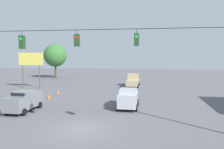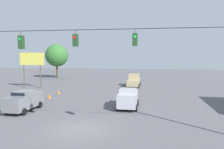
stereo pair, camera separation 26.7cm
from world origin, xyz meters
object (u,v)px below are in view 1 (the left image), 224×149
at_px(sedan_silver_crossing_near, 128,98).
at_px(traffic_cone_nearest, 15,110).
at_px(traffic_cone_third, 49,96).
at_px(traffic_cone_second, 34,102).
at_px(overhead_signal_span, 76,63).
at_px(roadside_billboard, 31,62).
at_px(pickup_truck_tan_oncoming_deep, 133,81).
at_px(sedan_grey_parked_shoulder, 24,101).
at_px(tree_horizon_left, 55,55).
at_px(traffic_cone_fourth, 58,92).

xyz_separation_m(sedan_silver_crossing_near, traffic_cone_nearest, (10.29, 3.78, -0.74)).
bearing_deg(traffic_cone_third, traffic_cone_second, 87.15).
bearing_deg(traffic_cone_nearest, traffic_cone_third, -91.46).
bearing_deg(overhead_signal_span, sedan_silver_crossing_near, -110.75).
height_order(traffic_cone_nearest, traffic_cone_third, same).
bearing_deg(roadside_billboard, pickup_truck_tan_oncoming_deep, -164.19).
distance_m(sedan_grey_parked_shoulder, sedan_silver_crossing_near, 10.26).
height_order(sedan_grey_parked_shoulder, traffic_cone_second, sedan_grey_parked_shoulder).
height_order(traffic_cone_nearest, traffic_cone_second, same).
xyz_separation_m(overhead_signal_span, tree_horizon_left, (16.23, -34.12, 0.45)).
xyz_separation_m(sedan_grey_parked_shoulder, traffic_cone_third, (0.27, -6.00, -0.74)).
bearing_deg(traffic_cone_third, overhead_signal_span, 123.38).
bearing_deg(pickup_truck_tan_oncoming_deep, tree_horizon_left, -29.74).
bearing_deg(overhead_signal_span, pickup_truck_tan_oncoming_deep, -96.13).
distance_m(overhead_signal_span, traffic_cone_nearest, 9.53).
bearing_deg(overhead_signal_span, tree_horizon_left, -64.56).
relative_size(traffic_cone_third, roadside_billboard, 0.10).
xyz_separation_m(overhead_signal_span, traffic_cone_second, (7.33, -7.57, -4.57)).
height_order(pickup_truck_tan_oncoming_deep, traffic_cone_third, pickup_truck_tan_oncoming_deep).
bearing_deg(traffic_cone_fourth, overhead_signal_span, 117.36).
bearing_deg(traffic_cone_second, traffic_cone_nearest, 89.81).
bearing_deg(tree_horizon_left, traffic_cone_second, 108.52).
bearing_deg(traffic_cone_second, sedan_silver_crossing_near, -178.96).
relative_size(overhead_signal_span, roadside_billboard, 4.14).
relative_size(overhead_signal_span, pickup_truck_tan_oncoming_deep, 4.35).
bearing_deg(sedan_grey_parked_shoulder, pickup_truck_tan_oncoming_deep, -116.94).
height_order(sedan_grey_parked_shoulder, traffic_cone_third, sedan_grey_parked_shoulder).
xyz_separation_m(traffic_cone_second, tree_horizon_left, (8.89, -26.55, 5.02)).
xyz_separation_m(sedan_grey_parked_shoulder, traffic_cone_nearest, (0.44, 0.90, -0.74)).
bearing_deg(sedan_grey_parked_shoulder, overhead_signal_span, 144.71).
bearing_deg(traffic_cone_fourth, traffic_cone_nearest, 89.89).
height_order(sedan_grey_parked_shoulder, pickup_truck_tan_oncoming_deep, pickup_truck_tan_oncoming_deep).
relative_size(traffic_cone_second, tree_horizon_left, 0.07).
relative_size(sedan_grey_parked_shoulder, traffic_cone_fourth, 7.61).
xyz_separation_m(pickup_truck_tan_oncoming_deep, roadside_billboard, (16.35, 4.63, 3.35)).
relative_size(sedan_silver_crossing_near, roadside_billboard, 0.71).
height_order(overhead_signal_span, traffic_cone_fourth, overhead_signal_span).
relative_size(overhead_signal_span, tree_horizon_left, 3.02).
xyz_separation_m(overhead_signal_span, traffic_cone_third, (7.17, -10.88, -4.57)).
distance_m(pickup_truck_tan_oncoming_deep, traffic_cone_fourth, 13.53).
xyz_separation_m(traffic_cone_third, tree_horizon_left, (9.06, -23.24, 5.02)).
height_order(sedan_grey_parked_shoulder, traffic_cone_fourth, sedan_grey_parked_shoulder).
height_order(traffic_cone_nearest, traffic_cone_fourth, same).
relative_size(pickup_truck_tan_oncoming_deep, traffic_cone_nearest, 9.53).
bearing_deg(traffic_cone_third, sedan_grey_parked_shoulder, 92.54).
distance_m(traffic_cone_nearest, roadside_billboard, 16.66).
bearing_deg(overhead_signal_span, traffic_cone_second, -45.92).
bearing_deg(sedan_grey_parked_shoulder, roadside_billboard, -63.48).
bearing_deg(roadside_billboard, traffic_cone_second, 120.12).
bearing_deg(traffic_cone_nearest, overhead_signal_span, 151.52).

